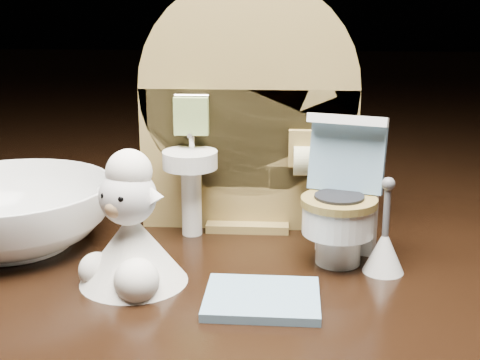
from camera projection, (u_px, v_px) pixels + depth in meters
The scene contains 6 objects.
backdrop_panel at pixel (247, 121), 0.40m from camera, with size 0.13×0.05×0.15m.
toy_toilet at pixel (343, 207), 0.36m from camera, with size 0.05×0.05×0.08m.
bath_mat at pixel (262, 299), 0.31m from camera, with size 0.05×0.04×0.00m, color #6E95AF.
toilet_brush at pixel (384, 248), 0.35m from camera, with size 0.02×0.02×0.05m.
plush_lamb at pixel (130, 237), 0.33m from camera, with size 0.05×0.06×0.07m.
ceramic_bowl at pixel (11, 215), 0.38m from camera, with size 0.12×0.12×0.04m, color white.
Camera 1 is at (0.02, -0.33, 0.14)m, focal length 50.00 mm.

